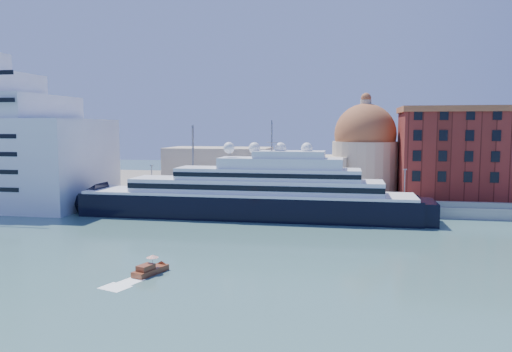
# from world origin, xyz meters

# --- Properties ---
(ground) EXTENTS (400.00, 400.00, 0.00)m
(ground) POSITION_xyz_m (0.00, 0.00, 0.00)
(ground) COLOR #396361
(ground) RESTS_ON ground
(quay) EXTENTS (180.00, 10.00, 2.50)m
(quay) POSITION_xyz_m (0.00, 34.00, 1.25)
(quay) COLOR gray
(quay) RESTS_ON ground
(land) EXTENTS (260.00, 72.00, 2.00)m
(land) POSITION_xyz_m (0.00, 75.00, 1.00)
(land) COLOR slate
(land) RESTS_ON ground
(quay_fence) EXTENTS (180.00, 0.10, 1.20)m
(quay_fence) POSITION_xyz_m (0.00, 29.50, 3.10)
(quay_fence) COLOR slate
(quay_fence) RESTS_ON quay
(superyacht) EXTENTS (84.09, 11.66, 25.13)m
(superyacht) POSITION_xyz_m (-6.98, 23.00, 4.34)
(superyacht) COLOR black
(superyacht) RESTS_ON ground
(service_barge) EXTENTS (14.47, 7.90, 3.10)m
(service_barge) POSITION_xyz_m (-32.40, 21.40, 0.89)
(service_barge) COLOR white
(service_barge) RESTS_ON ground
(water_taxi) EXTENTS (3.63, 6.00, 2.70)m
(water_taxi) POSITION_xyz_m (-9.04, -21.32, 0.65)
(water_taxi) COLOR maroon
(water_taxi) RESTS_ON ground
(warehouse) EXTENTS (43.00, 19.00, 23.25)m
(warehouse) POSITION_xyz_m (52.00, 52.00, 13.79)
(warehouse) COLOR maroon
(warehouse) RESTS_ON land
(church) EXTENTS (66.00, 18.00, 25.50)m
(church) POSITION_xyz_m (6.39, 57.72, 10.91)
(church) COLOR beige
(church) RESTS_ON land
(lamp_posts) EXTENTS (120.80, 2.40, 18.00)m
(lamp_posts) POSITION_xyz_m (-12.67, 32.27, 9.84)
(lamp_posts) COLOR slate
(lamp_posts) RESTS_ON quay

